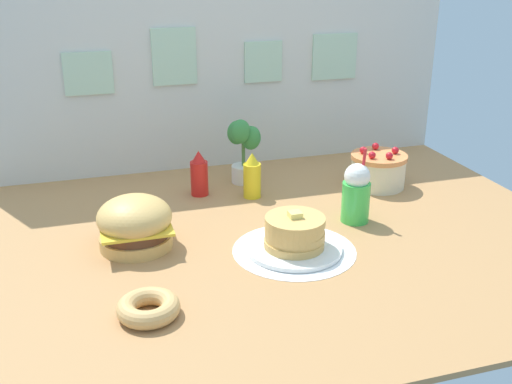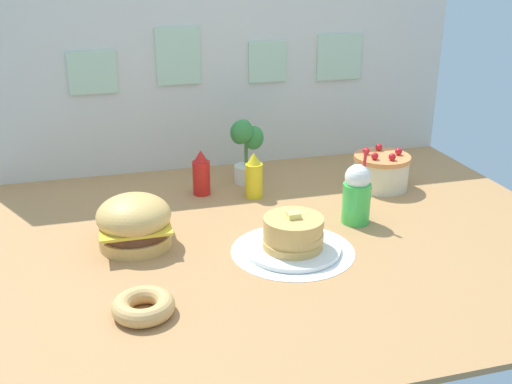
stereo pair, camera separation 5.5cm
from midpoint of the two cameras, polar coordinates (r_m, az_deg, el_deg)
name	(u,v)px [view 1 (the left image)]	position (r m, az deg, el deg)	size (l,w,h in m)	color
ground_plane	(277,239)	(2.26, 1.28, -4.48)	(2.28, 1.74, 0.02)	#B27F4C
back_wall	(219,70)	(2.90, -4.04, 11.39)	(2.28, 0.04, 0.93)	beige
doily_mat	(294,250)	(2.15, 2.89, -5.51)	(0.44, 0.44, 0.00)	white
burger	(135,223)	(2.19, -12.06, -2.92)	(0.26, 0.26, 0.19)	#DBA859
pancake_stack	(294,236)	(2.13, 2.91, -4.15)	(0.34, 0.34, 0.15)	white
layer_cake	(378,170)	(2.75, 10.88, 2.06)	(0.25, 0.25, 0.18)	beige
ketchup_bottle	(199,175)	(2.62, -5.98, 1.65)	(0.08, 0.08, 0.20)	red
mustard_bottle	(252,177)	(2.58, -0.98, 1.46)	(0.08, 0.08, 0.20)	yellow
cream_soda_cup	(356,193)	(2.36, 8.77, -0.12)	(0.11, 0.11, 0.30)	green
donut_pink_glaze	(148,307)	(1.81, -10.99, -10.63)	(0.19, 0.19, 0.06)	tan
potted_plant	(243,148)	(2.72, -1.81, 4.14)	(0.15, 0.12, 0.30)	white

